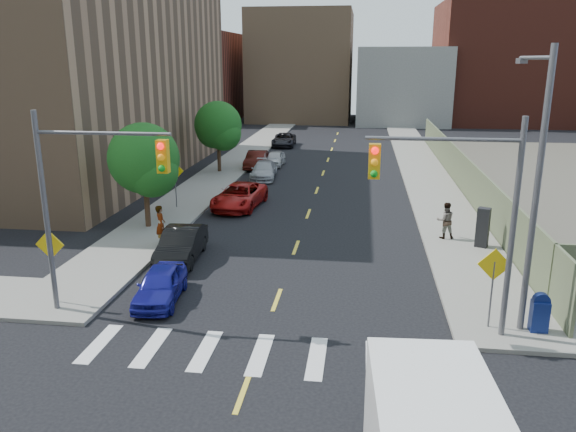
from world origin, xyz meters
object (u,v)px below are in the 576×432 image
(parked_car_white, at_px, (275,159))
(parked_car_grey, at_px, (284,140))
(parked_car_red, at_px, (239,196))
(mailbox, at_px, (540,313))
(parked_car_maroon, at_px, (257,160))
(parked_car_blue, at_px, (160,285))
(parked_car_black, at_px, (181,245))
(pedestrian_west, at_px, (161,225))
(parked_car_silver, at_px, (264,170))
(payphone, at_px, (483,227))
(pedestrian_east, at_px, (445,220))

(parked_car_white, xyz_separation_m, parked_car_grey, (-0.74, 10.80, 0.05))
(parked_car_red, distance_m, parked_car_grey, 24.48)
(parked_car_grey, relative_size, mailbox, 3.64)
(parked_car_maroon, relative_size, mailbox, 3.21)
(parked_car_blue, distance_m, parked_car_red, 13.49)
(parked_car_black, relative_size, parked_car_white, 1.22)
(parked_car_black, distance_m, pedestrian_west, 2.29)
(parked_car_red, xyz_separation_m, parked_car_maroon, (-1.30, 12.42, -0.02))
(parked_car_maroon, distance_m, mailbox, 30.41)
(parked_car_black, xyz_separation_m, parked_car_grey, (-0.16, 33.70, -0.06))
(parked_car_black, bearing_deg, parked_car_red, 82.44)
(parked_car_silver, bearing_deg, parked_car_red, -93.61)
(parked_car_blue, xyz_separation_m, parked_car_white, (0.00, 27.16, -0.01))
(parked_car_black, height_order, payphone, payphone)
(parked_car_black, height_order, parked_car_white, parked_car_black)
(parked_car_black, height_order, parked_car_grey, parked_car_black)
(parked_car_grey, xyz_separation_m, payphone, (13.51, -30.49, 0.42))
(parked_car_black, distance_m, parked_car_white, 22.91)
(parked_car_white, bearing_deg, parked_car_blue, -88.49)
(parked_car_black, distance_m, parked_car_red, 9.25)
(parked_car_maroon, distance_m, payphone, 23.19)
(pedestrian_west, bearing_deg, parked_car_white, -30.62)
(parked_car_blue, xyz_separation_m, parked_car_black, (-0.58, 4.26, 0.10))
(mailbox, bearing_deg, parked_car_blue, 175.18)
(parked_car_red, distance_m, parked_car_white, 13.67)
(parked_car_silver, bearing_deg, parked_car_white, 86.39)
(parked_car_red, xyz_separation_m, payphone, (12.77, -6.02, 0.36))
(payphone, distance_m, pedestrian_east, 1.88)
(mailbox, bearing_deg, pedestrian_west, 154.78)
(parked_car_black, distance_m, mailbox, 14.47)
(parked_car_silver, xyz_separation_m, parked_car_maroon, (-1.30, 4.01, 0.06))
(parked_car_blue, relative_size, pedestrian_west, 1.96)
(payphone, bearing_deg, pedestrian_east, 166.66)
(parked_car_grey, xyz_separation_m, pedestrian_east, (11.99, -29.39, 0.38))
(parked_car_black, bearing_deg, pedestrian_east, 16.09)
(parked_car_silver, relative_size, payphone, 2.35)
(parked_car_blue, bearing_deg, payphone, 24.73)
(parked_car_black, bearing_deg, parked_car_grey, 86.32)
(mailbox, relative_size, payphone, 0.71)
(parked_car_maroon, xyz_separation_m, parked_car_grey, (0.56, 12.05, -0.03))
(parked_car_red, xyz_separation_m, parked_car_grey, (-0.74, 24.47, -0.05))
(parked_car_blue, height_order, parked_car_red, parked_car_red)
(parked_car_grey, bearing_deg, parked_car_silver, -89.43)
(parked_car_white, distance_m, pedestrian_east, 21.73)
(parked_car_red, relative_size, parked_car_silver, 1.18)
(parked_car_black, relative_size, payphone, 2.35)
(payphone, xyz_separation_m, pedestrian_east, (-1.53, 1.10, -0.03))
(parked_car_red, bearing_deg, parked_car_silver, 95.68)
(parked_car_blue, xyz_separation_m, parked_car_maroon, (-1.30, 25.91, 0.07))
(parked_car_white, bearing_deg, pedestrian_east, -57.32)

